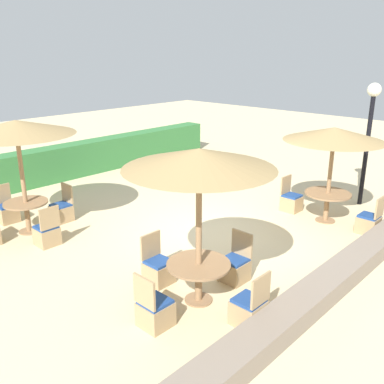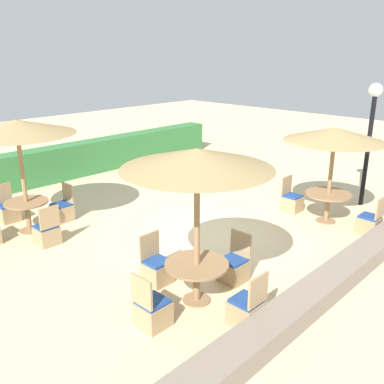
{
  "view_description": "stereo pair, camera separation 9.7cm",
  "coord_description": "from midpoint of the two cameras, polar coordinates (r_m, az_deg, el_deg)",
  "views": [
    {
      "loc": [
        -7.03,
        -6.03,
        4.12
      ],
      "look_at": [
        0.0,
        0.6,
        0.9
      ],
      "focal_mm": 40.0,
      "sensor_mm": 36.0,
      "label": 1
    },
    {
      "loc": [
        -6.96,
        -6.1,
        4.12
      ],
      "look_at": [
        0.0,
        0.6,
        0.9
      ],
      "focal_mm": 40.0,
      "sensor_mm": 36.0,
      "label": 2
    }
  ],
  "objects": [
    {
      "name": "round_table_front_right",
      "position": [
        11.16,
        17.37,
        -0.82
      ],
      "size": [
        1.13,
        1.13,
        0.75
      ],
      "color": "#93704C",
      "rests_on": "ground_plane"
    },
    {
      "name": "parasol_back_left",
      "position": [
        10.29,
        -22.68,
        7.9
      ],
      "size": [
        2.58,
        2.58,
        2.66
      ],
      "color": "#93704C",
      "rests_on": "ground_plane"
    },
    {
      "name": "parasol_front_right",
      "position": [
        10.76,
        18.18,
        7.29
      ],
      "size": [
        2.39,
        2.39,
        2.38
      ],
      "color": "#93704C",
      "rests_on": "ground_plane"
    },
    {
      "name": "hedge_row",
      "position": [
        14.89,
        -17.25,
        3.75
      ],
      "size": [
        13.0,
        0.7,
        1.12
      ],
      "primitive_type": "cube",
      "color": "#387A3D",
      "rests_on": "ground_plane"
    },
    {
      "name": "patio_chair_front_right_north",
      "position": [
        11.75,
        12.83,
        -1.21
      ],
      "size": [
        0.46,
        0.46,
        0.93
      ],
      "rotation": [
        0.0,
        0.0,
        3.14
      ],
      "color": "tan",
      "rests_on": "ground_plane"
    },
    {
      "name": "round_table_front_left",
      "position": [
        7.34,
        0.49,
        -10.52
      ],
      "size": [
        1.09,
        1.09,
        0.71
      ],
      "color": "#93704C",
      "rests_on": "ground_plane"
    },
    {
      "name": "round_table_back_left",
      "position": [
        10.76,
        -21.44,
        -2.11
      ],
      "size": [
        1.01,
        1.01,
        0.75
      ],
      "color": "#93704C",
      "rests_on": "ground_plane"
    },
    {
      "name": "lamp_post",
      "position": [
        12.36,
        22.47,
        8.83
      ],
      "size": [
        0.36,
        0.36,
        3.32
      ],
      "color": "black",
      "rests_on": "ground_plane"
    },
    {
      "name": "patio_chair_back_left_north",
      "position": [
        11.71,
        -23.67,
        -2.42
      ],
      "size": [
        0.46,
        0.46,
        0.93
      ],
      "rotation": [
        0.0,
        0.0,
        3.14
      ],
      "color": "tan",
      "rests_on": "ground_plane"
    },
    {
      "name": "patio_chair_back_left_east",
      "position": [
        11.28,
        -17.19,
        -2.43
      ],
      "size": [
        0.46,
        0.46,
        0.93
      ],
      "rotation": [
        0.0,
        0.0,
        1.57
      ],
      "color": "tan",
      "rests_on": "ground_plane"
    },
    {
      "name": "patio_chair_front_left_west",
      "position": [
        6.92,
        -5.42,
        -15.54
      ],
      "size": [
        0.46,
        0.46,
        0.93
      ],
      "rotation": [
        0.0,
        0.0,
        -1.57
      ],
      "color": "tan",
      "rests_on": "ground_plane"
    },
    {
      "name": "patio_chair_front_left_north",
      "position": [
        8.06,
        -4.88,
        -10.24
      ],
      "size": [
        0.46,
        0.46,
        0.93
      ],
      "rotation": [
        0.0,
        0.0,
        3.14
      ],
      "color": "tan",
      "rests_on": "ground_plane"
    },
    {
      "name": "patio_chair_front_right_south",
      "position": [
        10.88,
        22.29,
        -3.8
      ],
      "size": [
        0.46,
        0.46,
        0.93
      ],
      "color": "tan",
      "rests_on": "ground_plane"
    },
    {
      "name": "parasol_front_left",
      "position": [
        6.62,
        0.54,
        4.36
      ],
      "size": [
        2.44,
        2.44,
        2.69
      ],
      "color": "#93704C",
      "rests_on": "ground_plane"
    },
    {
      "name": "patio_chair_front_left_south",
      "position": [
        6.98,
        7.23,
        -15.3
      ],
      "size": [
        0.46,
        0.46,
        0.93
      ],
      "color": "tan",
      "rests_on": "ground_plane"
    },
    {
      "name": "patio_chair_back_left_south",
      "position": [
        10.02,
        -19.02,
        -5.3
      ],
      "size": [
        0.46,
        0.46,
        0.93
      ],
      "color": "tan",
      "rests_on": "ground_plane"
    },
    {
      "name": "ground_plane",
      "position": [
        10.13,
        2.2,
        -5.57
      ],
      "size": [
        40.0,
        40.0,
        0.0
      ],
      "primitive_type": "plane",
      "color": "beige"
    },
    {
      "name": "stone_border",
      "position": [
        8.52,
        18.96,
        -10.21
      ],
      "size": [
        10.0,
        0.56,
        0.36
      ],
      "primitive_type": "cube",
      "color": "gray",
      "rests_on": "ground_plane"
    },
    {
      "name": "patio_chair_front_left_east",
      "position": [
        8.13,
        5.4,
        -9.98
      ],
      "size": [
        0.46,
        0.46,
        0.93
      ],
      "rotation": [
        0.0,
        0.0,
        1.57
      ],
      "color": "tan",
      "rests_on": "ground_plane"
    }
  ]
}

